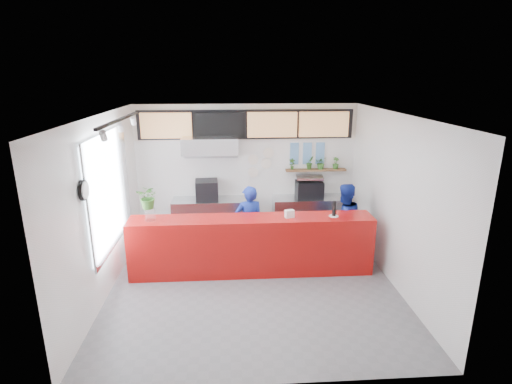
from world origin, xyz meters
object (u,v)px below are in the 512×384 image
(panini_oven, at_px, (207,190))
(staff_center, at_px, (249,224))
(staff_right, at_px, (343,221))
(pepper_mill, at_px, (334,208))
(espresso_machine, at_px, (309,189))
(service_counter, at_px, (252,245))

(panini_oven, height_order, staff_center, staff_center)
(staff_right, height_order, pepper_mill, staff_right)
(staff_center, bearing_deg, panini_oven, -63.37)
(staff_center, xyz_separation_m, pepper_mill, (1.54, -0.56, 0.48))
(espresso_machine, bearing_deg, service_counter, -129.67)
(staff_center, height_order, pepper_mill, staff_center)
(staff_right, bearing_deg, service_counter, -3.03)
(espresso_machine, relative_size, staff_right, 0.38)
(staff_right, relative_size, pepper_mill, 5.60)
(panini_oven, bearing_deg, staff_center, -58.61)
(espresso_machine, distance_m, staff_center, 1.95)
(staff_center, bearing_deg, pepper_mill, 151.91)
(panini_oven, distance_m, espresso_machine, 2.33)
(service_counter, distance_m, panini_oven, 2.10)
(service_counter, xyz_separation_m, pepper_mill, (1.52, -0.03, 0.70))
(panini_oven, distance_m, staff_center, 1.59)
(service_counter, bearing_deg, panini_oven, 116.87)
(staff_right, distance_m, pepper_mill, 0.83)
(service_counter, xyz_separation_m, panini_oven, (-0.91, 1.80, 0.57))
(service_counter, bearing_deg, pepper_mill, -1.15)
(service_counter, xyz_separation_m, staff_center, (-0.02, 0.53, 0.23))
(pepper_mill, bearing_deg, espresso_machine, 93.06)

